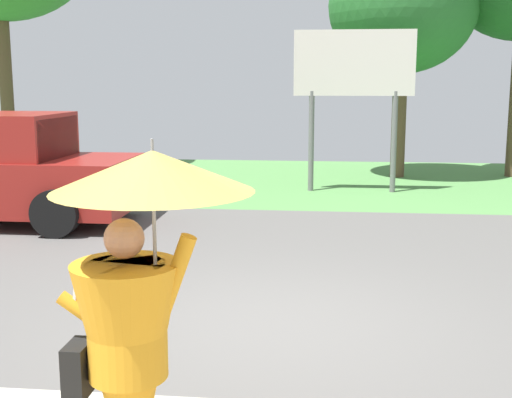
# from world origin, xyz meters

# --- Properties ---
(ground_plane) EXTENTS (40.00, 22.00, 0.20)m
(ground_plane) POSITION_xyz_m (0.00, 2.95, -0.05)
(ground_plane) COLOR #565451
(monk_pedestrian) EXTENTS (1.12, 1.08, 2.13)m
(monk_pedestrian) POSITION_xyz_m (-0.51, -3.05, 1.14)
(monk_pedestrian) COLOR orange
(monk_pedestrian) RESTS_ON ground_plane
(roadside_billboard) EXTENTS (2.60, 0.12, 3.50)m
(roadside_billboard) POSITION_xyz_m (1.05, 8.41, 2.55)
(roadside_billboard) COLOR slate
(roadside_billboard) RESTS_ON ground_plane
(tree_left_far) EXTENTS (3.65, 3.65, 5.90)m
(tree_left_far) POSITION_xyz_m (2.29, 10.87, 4.22)
(tree_left_far) COLOR brown
(tree_left_far) RESTS_ON ground_plane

